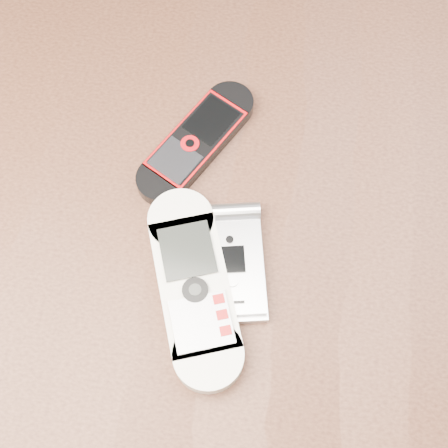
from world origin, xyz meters
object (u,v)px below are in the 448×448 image
at_px(nokia_white, 194,286).
at_px(nokia_black_red, 196,141).
at_px(motorola_razr, 231,266).
at_px(table, 219,269).

height_order(nokia_white, nokia_black_red, nokia_white).
distance_m(nokia_white, motorola_razr, 0.03).
height_order(table, nokia_white, nokia_white).
height_order(table, motorola_razr, motorola_razr).
relative_size(nokia_black_red, motorola_razr, 1.34).
bearing_deg(motorola_razr, nokia_black_red, 101.25).
height_order(nokia_white, motorola_razr, nokia_white).
distance_m(table, nokia_black_red, 0.14).
relative_size(nokia_white, nokia_black_red, 1.20).
bearing_deg(table, motorola_razr, -66.97).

